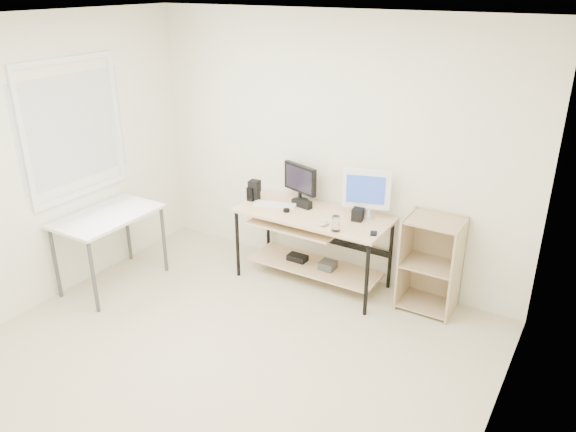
# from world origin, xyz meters

# --- Properties ---
(room) EXTENTS (4.01, 4.01, 2.62)m
(room) POSITION_xyz_m (-0.14, 0.04, 1.32)
(room) COLOR beige
(room) RESTS_ON ground
(desk) EXTENTS (1.50, 0.65, 0.75)m
(desk) POSITION_xyz_m (-0.03, 1.66, 0.54)
(desk) COLOR beige
(desk) RESTS_ON ground
(side_table) EXTENTS (0.60, 1.00, 0.75)m
(side_table) POSITION_xyz_m (-1.68, 0.60, 0.67)
(side_table) COLOR white
(side_table) RESTS_ON ground
(shelf_unit) EXTENTS (0.50, 0.40, 0.90)m
(shelf_unit) POSITION_xyz_m (1.15, 1.82, 0.45)
(shelf_unit) COLOR tan
(shelf_unit) RESTS_ON ground
(black_monitor) EXTENTS (0.42, 0.18, 0.39)m
(black_monitor) POSITION_xyz_m (-0.26, 1.85, 0.97)
(black_monitor) COLOR black
(black_monitor) RESTS_ON desk
(white_imac) EXTENTS (0.44, 0.17, 0.48)m
(white_imac) POSITION_xyz_m (0.47, 1.81, 1.03)
(white_imac) COLOR silver
(white_imac) RESTS_ON desk
(keyboard) EXTENTS (0.45, 0.24, 0.01)m
(keyboard) POSITION_xyz_m (-0.43, 1.64, 0.76)
(keyboard) COLOR white
(keyboard) RESTS_ON desk
(mouse) EXTENTS (0.09, 0.12, 0.04)m
(mouse) POSITION_xyz_m (0.23, 1.45, 0.77)
(mouse) COLOR #B9B9BE
(mouse) RESTS_ON desk
(center_speaker) EXTENTS (0.16, 0.09, 0.08)m
(center_speaker) POSITION_xyz_m (-0.14, 1.74, 0.79)
(center_speaker) COLOR black
(center_speaker) RESTS_ON desk
(speaker_left) EXTENTS (0.11, 0.11, 0.20)m
(speaker_left) POSITION_xyz_m (-0.69, 1.66, 0.86)
(speaker_left) COLOR black
(speaker_left) RESTS_ON desk
(speaker_right) EXTENTS (0.11, 0.11, 0.12)m
(speaker_right) POSITION_xyz_m (0.44, 1.72, 0.81)
(speaker_right) COLOR black
(speaker_right) RESTS_ON desk
(audio_controller) EXTENTS (0.07, 0.05, 0.14)m
(audio_controller) POSITION_xyz_m (-0.70, 1.61, 0.82)
(audio_controller) COLOR black
(audio_controller) RESTS_ON desk
(volume_puck) EXTENTS (0.09, 0.09, 0.03)m
(volume_puck) POSITION_xyz_m (-0.24, 1.55, 0.76)
(volume_puck) COLOR black
(volume_puck) RESTS_ON desk
(smartphone) EXTENTS (0.09, 0.12, 0.01)m
(smartphone) POSITION_xyz_m (0.69, 1.52, 0.75)
(smartphone) COLOR black
(smartphone) RESTS_ON desk
(coaster) EXTENTS (0.11, 0.11, 0.01)m
(coaster) POSITION_xyz_m (0.37, 1.40, 0.75)
(coaster) COLOR olive
(coaster) RESTS_ON desk
(drinking_glass) EXTENTS (0.08, 0.08, 0.14)m
(drinking_glass) POSITION_xyz_m (0.37, 1.40, 0.83)
(drinking_glass) COLOR white
(drinking_glass) RESTS_ON coaster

